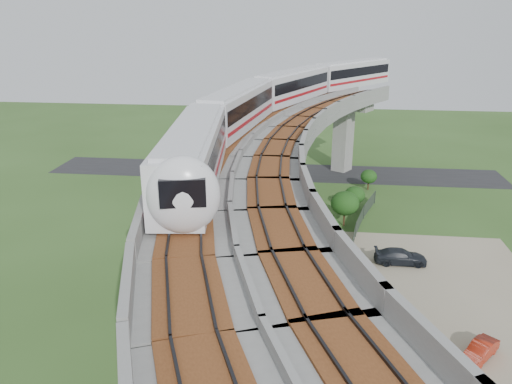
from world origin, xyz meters
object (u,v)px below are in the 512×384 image
at_px(metro_train, 286,98).
at_px(car_red, 480,350).
at_px(car_white, 387,323).
at_px(car_dark, 401,256).

distance_m(metro_train, car_red, 28.57).
relative_size(car_white, car_red, 1.14).
bearing_deg(car_white, car_red, -23.57).
bearing_deg(metro_train, car_red, -58.94).
bearing_deg(car_dark, car_red, -167.77).
xyz_separation_m(car_white, car_dark, (2.39, 9.95, 0.01)).
height_order(metro_train, car_red, metro_train).
bearing_deg(car_white, metro_train, 110.82).
xyz_separation_m(metro_train, car_red, (13.44, -22.31, -11.74)).
height_order(car_red, car_dark, car_dark).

